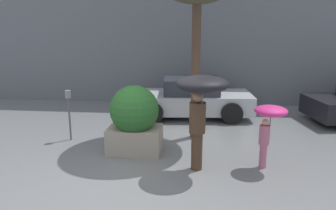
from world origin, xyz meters
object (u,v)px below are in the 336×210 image
object	(u,v)px
person_child	(269,119)
parked_car_near	(191,99)
person_adult	(201,96)
parking_meter	(69,105)
planter_box	(134,119)

from	to	relation	value
person_child	parked_car_near	distance (m)	4.40
parked_car_near	person_adult	bearing A→B (deg)	-179.84
person_child	parked_car_near	bearing A→B (deg)	136.57
person_adult	parking_meter	size ratio (longest dim) A/B	1.50
parking_meter	person_adult	bearing A→B (deg)	-25.10
person_adult	parked_car_near	distance (m)	4.43
person_adult	parked_car_near	size ratio (longest dim) A/B	0.49
planter_box	parked_car_near	bearing A→B (deg)	70.16
person_adult	person_child	world-z (taller)	person_adult
parking_meter	planter_box	bearing A→B (deg)	-19.63
planter_box	parked_car_near	world-z (taller)	planter_box
planter_box	person_child	size ratio (longest dim) A/B	1.19
planter_box	parked_car_near	distance (m)	3.59
person_child	parking_meter	world-z (taller)	person_child
planter_box	parking_meter	size ratio (longest dim) A/B	1.21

